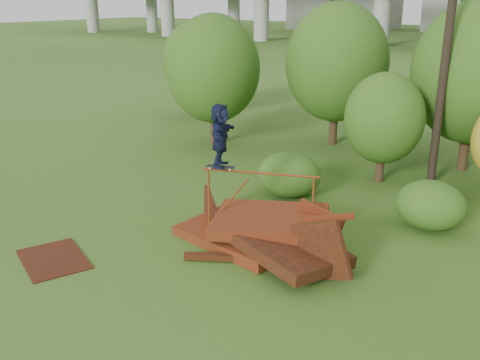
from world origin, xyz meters
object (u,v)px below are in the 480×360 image
Objects in this scene: flat_plate at (54,259)px; utility_pole at (449,28)px; scrap_pile at (263,234)px; skater at (220,135)px.

flat_plate is 0.19× the size of utility_pole.
scrap_pile is 9.35m from utility_pole.
flat_plate is (-2.62, -3.52, -2.80)m from skater.
scrap_pile is at bearing 40.54° from flat_plate.
skater is at bearing -115.20° from utility_pole.
skater is 5.21m from flat_plate.
utility_pole reaches higher than skater.
skater is 0.16× the size of utility_pole.
skater is at bearing 176.27° from scrap_pile.
flat_plate is at bearing -139.46° from scrap_pile.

